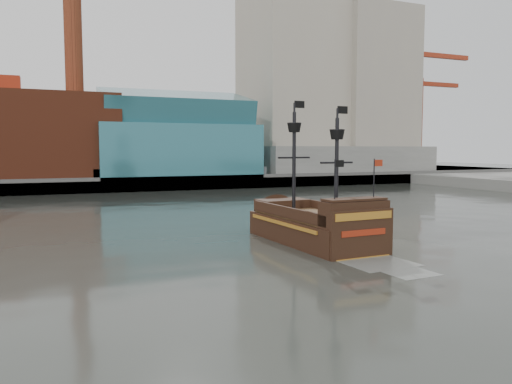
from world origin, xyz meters
name	(u,v)px	position (x,y,z in m)	size (l,w,h in m)	color
ground	(295,276)	(0.00, 0.00, 0.00)	(400.00, 400.00, 0.00)	#242722
promenade_far	(110,177)	(0.00, 92.00, 1.00)	(220.00, 60.00, 2.00)	slate
seawall	(130,184)	(0.00, 62.50, 1.30)	(220.00, 1.00, 2.60)	#4C4C49
skyline	(137,69)	(5.21, 84.56, 24.55)	(149.00, 45.00, 62.00)	#7A6449
crane_a	(418,105)	(78.63, 82.00, 19.11)	(22.50, 4.00, 32.25)	slate
crane_b	(421,121)	(88.23, 92.00, 15.57)	(19.10, 4.00, 26.25)	slate
pirate_ship	(314,229)	(6.10, 8.65, 1.09)	(5.78, 16.27, 12.01)	black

